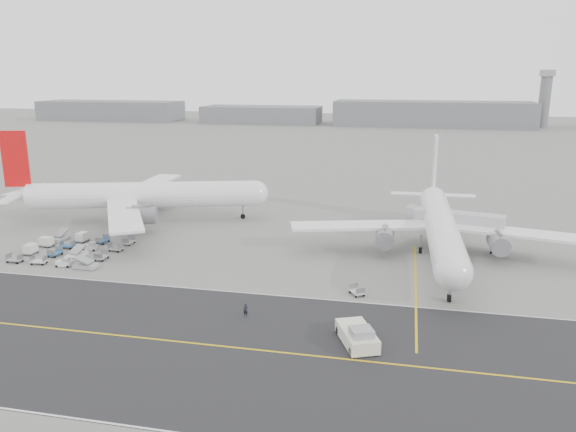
% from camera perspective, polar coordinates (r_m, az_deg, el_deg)
% --- Properties ---
extents(ground, '(700.00, 700.00, 0.00)m').
position_cam_1_polar(ground, '(83.72, -8.26, -6.83)').
color(ground, gray).
rests_on(ground, ground).
extents(taxiway, '(220.00, 59.00, 0.03)m').
position_cam_1_polar(taxiway, '(66.74, -9.56, -12.63)').
color(taxiway, '#29292C').
rests_on(taxiway, ground).
extents(horizon_buildings, '(520.00, 28.00, 28.00)m').
position_cam_1_polar(horizon_buildings, '(334.31, 12.61, 8.93)').
color(horizon_buildings, slate).
rests_on(horizon_buildings, ground).
extents(control_tower, '(7.00, 7.00, 31.25)m').
position_cam_1_polar(control_tower, '(345.82, 24.64, 10.86)').
color(control_tower, slate).
rests_on(control_tower, ground).
extents(airliner_a, '(53.30, 52.19, 18.88)m').
position_cam_1_polar(airliner_a, '(120.19, -15.11, 2.07)').
color(airliner_a, white).
rests_on(airliner_a, ground).
extents(airliner_b, '(51.06, 51.67, 17.81)m').
position_cam_1_polar(airliner_b, '(97.59, 15.22, -0.93)').
color(airliner_b, white).
rests_on(airliner_b, ground).
extents(pushback_tug, '(5.71, 9.00, 2.59)m').
position_cam_1_polar(pushback_tug, '(65.67, 7.08, -11.97)').
color(pushback_tug, silver).
rests_on(pushback_tug, ground).
extents(jet_bridge, '(17.86, 7.14, 6.67)m').
position_cam_1_polar(jet_bridge, '(102.51, 16.73, -0.59)').
color(jet_bridge, gray).
rests_on(jet_bridge, ground).
extents(gse_cluster, '(20.86, 20.13, 1.85)m').
position_cam_1_polar(gse_cluster, '(103.26, -20.93, -3.53)').
color(gse_cluster, '#A2A2A7').
rests_on(gse_cluster, ground).
extents(stray_dolly, '(2.45, 2.69, 1.41)m').
position_cam_1_polar(stray_dolly, '(79.54, 6.99, -7.95)').
color(stray_dolly, silver).
rests_on(stray_dolly, ground).
extents(ground_crew_a, '(0.66, 0.45, 1.75)m').
position_cam_1_polar(ground_crew_a, '(72.28, -4.32, -9.50)').
color(ground_crew_a, black).
rests_on(ground_crew_a, ground).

